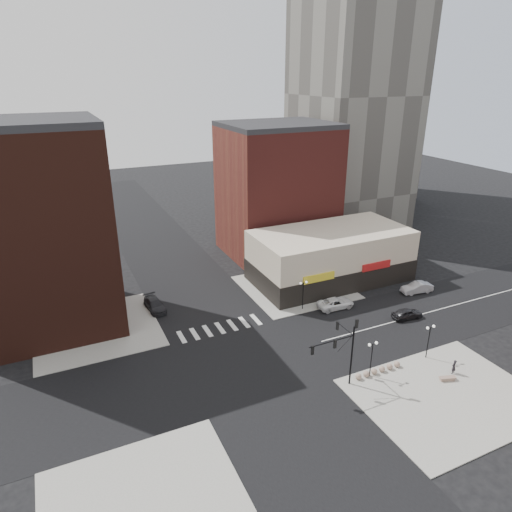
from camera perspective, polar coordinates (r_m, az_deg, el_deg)
ground at (r=53.10m, az=-1.19°, el=-13.12°), size 240.00×240.00×0.00m
road_ew at (r=53.10m, az=-1.19°, el=-13.11°), size 200.00×14.00×0.02m
road_ns at (r=53.09m, az=-1.19°, el=-13.11°), size 14.00×200.00×0.02m
sidewalk_nw at (r=62.35m, az=-19.27°, el=-8.63°), size 15.00×15.00×0.12m
sidewalk_ne at (r=69.95m, az=4.89°, el=-3.90°), size 15.00×15.00×0.12m
sidewalk_se at (r=52.05m, az=22.72°, el=-15.87°), size 18.00×14.00×0.12m
building_nw at (r=61.06m, az=-25.35°, el=2.65°), size 16.00×15.00×25.00m
building_ne_midrise at (r=80.65m, az=2.65°, el=7.99°), size 18.00×15.00×22.00m
tower_far at (r=123.55m, az=15.53°, el=26.19°), size 18.00×18.00×82.00m
building_ne_row at (r=72.22m, az=9.27°, el=-0.44°), size 24.20×12.20×8.00m
traffic_signal at (r=47.77m, az=10.80°, el=-10.83°), size 5.59×3.09×7.77m
street_lamp_se_a at (r=50.59m, az=14.33°, el=-11.38°), size 1.22×0.32×4.16m
street_lamp_se_b at (r=55.46m, az=20.88°, el=-9.04°), size 1.22×0.32×4.16m
street_lamp_ne at (r=62.37m, az=5.93°, el=-4.02°), size 1.22×0.32×4.16m
bollard_row at (r=52.79m, az=15.01°, el=-13.62°), size 5.91×0.66×0.66m
white_suv at (r=64.61m, az=9.92°, el=-5.83°), size 5.35×2.65×1.46m
dark_sedan_east at (r=64.32m, az=18.37°, el=-6.85°), size 4.35×2.10×1.43m
silver_sedan at (r=71.95m, az=19.46°, el=-3.76°), size 4.95×2.28×1.57m
dark_sedan_north at (r=64.75m, az=-12.55°, el=-5.96°), size 2.54×5.29×1.49m
pedestrian at (r=55.07m, az=23.49°, el=-12.58°), size 0.68×0.52×1.67m
stone_bench at (r=54.11m, az=22.81°, el=-13.93°), size 1.83×1.04×0.41m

